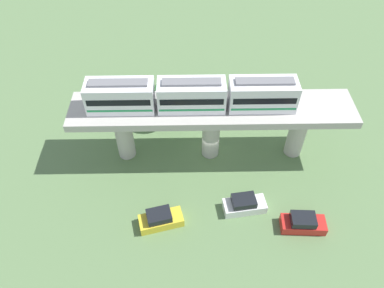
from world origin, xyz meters
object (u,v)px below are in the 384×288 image
object	(u,v)px
train	(192,95)
parked_car_yellow	(161,219)
parked_car_white	(244,205)
tree_near_viaduct	(167,96)
parked_car_red	(303,223)

from	to	relation	value
train	parked_car_yellow	world-z (taller)	train
parked_car_yellow	parked_car_white	world-z (taller)	same
train	tree_near_viaduct	xyz separation A→B (m)	(5.04, 2.76, -4.32)
parked_car_yellow	train	bearing A→B (deg)	-32.70
parked_car_white	tree_near_viaduct	world-z (taller)	tree_near_viaduct
parked_car_red	tree_near_viaduct	bearing A→B (deg)	44.82
parked_car_white	parked_car_red	bearing A→B (deg)	-119.99
train	tree_near_viaduct	world-z (taller)	train
parked_car_white	parked_car_red	xyz separation A→B (m)	(-2.18, -5.36, 0.00)
parked_car_red	tree_near_viaduct	distance (m)	20.14
train	parked_car_yellow	distance (m)	12.37
parked_car_yellow	tree_near_viaduct	bearing A→B (deg)	-15.26
parked_car_yellow	parked_car_red	size ratio (longest dim) A/B	1.05
train	parked_car_white	world-z (taller)	train
parked_car_yellow	parked_car_white	bearing A→B (deg)	-93.20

